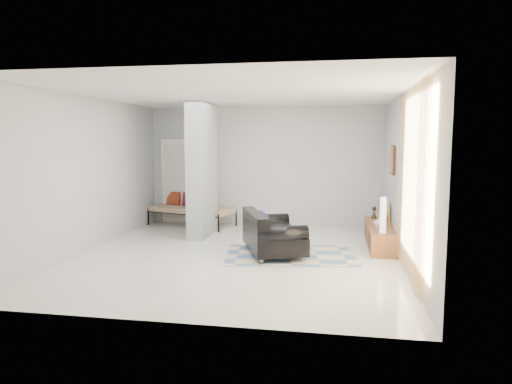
# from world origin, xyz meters

# --- Properties ---
(floor) EXTENTS (6.00, 6.00, 0.00)m
(floor) POSITION_xyz_m (0.00, 0.00, 0.00)
(floor) COLOR white
(floor) RESTS_ON ground
(ceiling) EXTENTS (6.00, 6.00, 0.00)m
(ceiling) POSITION_xyz_m (0.00, 0.00, 2.80)
(ceiling) COLOR white
(ceiling) RESTS_ON wall_back
(wall_back) EXTENTS (6.00, 0.00, 6.00)m
(wall_back) POSITION_xyz_m (0.00, 3.00, 1.40)
(wall_back) COLOR #B7B9BB
(wall_back) RESTS_ON ground
(wall_front) EXTENTS (6.00, 0.00, 6.00)m
(wall_front) POSITION_xyz_m (0.00, -3.00, 1.40)
(wall_front) COLOR #B7B9BB
(wall_front) RESTS_ON ground
(wall_left) EXTENTS (0.00, 6.00, 6.00)m
(wall_left) POSITION_xyz_m (-2.75, 0.00, 1.40)
(wall_left) COLOR #B7B9BB
(wall_left) RESTS_ON ground
(wall_right) EXTENTS (0.00, 6.00, 6.00)m
(wall_right) POSITION_xyz_m (2.75, 0.00, 1.40)
(wall_right) COLOR #B7B9BB
(wall_right) RESTS_ON ground
(partition_column) EXTENTS (0.35, 1.20, 2.80)m
(partition_column) POSITION_xyz_m (-1.10, 1.60, 1.40)
(partition_column) COLOR #9B9FA1
(partition_column) RESTS_ON floor
(hallway_door) EXTENTS (0.85, 0.06, 2.04)m
(hallway_door) POSITION_xyz_m (-2.10, 2.96, 1.02)
(hallway_door) COLOR white
(hallway_door) RESTS_ON floor
(curtain) EXTENTS (0.00, 2.55, 2.55)m
(curtain) POSITION_xyz_m (2.67, -1.15, 1.45)
(curtain) COLOR gold
(curtain) RESTS_ON wall_right
(wall_art) EXTENTS (0.04, 0.45, 0.55)m
(wall_art) POSITION_xyz_m (2.72, 1.24, 1.65)
(wall_art) COLOR #361D0E
(wall_art) RESTS_ON wall_right
(media_console) EXTENTS (0.45, 2.04, 0.80)m
(media_console) POSITION_xyz_m (2.52, 1.24, 0.20)
(media_console) COLOR brown
(media_console) RESTS_ON floor
(loveseat) EXTENTS (1.35, 1.72, 0.76)m
(loveseat) POSITION_xyz_m (0.54, 0.25, 0.36)
(loveseat) COLOR silver
(loveseat) RESTS_ON floor
(daybed) EXTENTS (2.13, 1.36, 0.77)m
(daybed) POSITION_xyz_m (-1.68, 2.63, 0.41)
(daybed) COLOR black
(daybed) RESTS_ON floor
(area_rug) EXTENTS (2.43, 1.79, 0.01)m
(area_rug) POSITION_xyz_m (0.90, 0.20, 0.01)
(area_rug) COLOR #C3B395
(area_rug) RESTS_ON floor
(cylinder_lamp) EXTENTS (0.12, 0.12, 0.63)m
(cylinder_lamp) POSITION_xyz_m (2.50, 0.50, 0.72)
(cylinder_lamp) COLOR white
(cylinder_lamp) RESTS_ON media_console
(bronze_figurine) EXTENTS (0.13, 0.13, 0.25)m
(bronze_figurine) POSITION_xyz_m (2.47, 1.95, 0.53)
(bronze_figurine) COLOR black
(bronze_figurine) RESTS_ON media_console
(vase) EXTENTS (0.18, 0.18, 0.18)m
(vase) POSITION_xyz_m (2.47, 1.07, 0.49)
(vase) COLOR silver
(vase) RESTS_ON media_console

